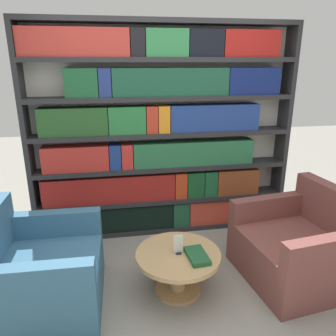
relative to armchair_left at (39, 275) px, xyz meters
name	(u,v)px	position (x,y,z in m)	size (l,w,h in m)	color
ground_plane	(189,306)	(1.21, -0.23, -0.29)	(14.00, 14.00, 0.00)	gray
bookshelf	(160,135)	(1.18, 1.16, 0.86)	(2.93, 0.30, 2.36)	silver
armchair_left	(39,275)	(0.00, 0.00, 0.00)	(0.93, 0.97, 0.85)	#386684
armchair_right	(299,248)	(2.31, 0.00, 0.00)	(1.02, 1.06, 0.85)	brown
coffee_table	(178,264)	(1.16, -0.02, -0.02)	(0.74, 0.74, 0.39)	tan
table_sign	(178,245)	(1.16, -0.02, 0.17)	(0.08, 0.06, 0.17)	black
stray_book	(197,256)	(1.30, -0.12, 0.11)	(0.18, 0.28, 0.04)	#1E512D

